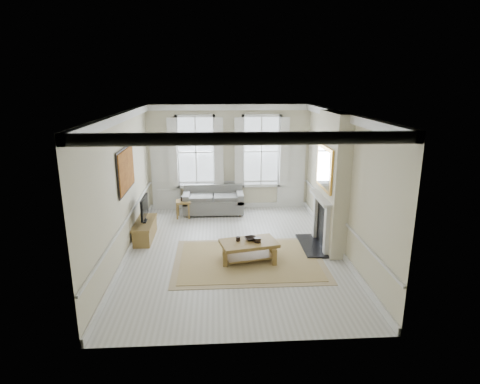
{
  "coord_description": "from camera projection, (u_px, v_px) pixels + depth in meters",
  "views": [
    {
      "loc": [
        -0.41,
        -9.19,
        4.09
      ],
      "look_at": [
        0.21,
        1.03,
        1.25
      ],
      "focal_mm": 30.0,
      "sensor_mm": 36.0,
      "label": 1
    }
  ],
  "objects": [
    {
      "name": "painting",
      "position": [
        126.0,
        170.0,
        9.54
      ],
      "size": [
        0.05,
        1.66,
        1.06
      ],
      "primitive_type": "cube",
      "color": "#B3671E",
      "rests_on": "left_wall"
    },
    {
      "name": "right_wall",
      "position": [
        342.0,
        184.0,
        9.65
      ],
      "size": [
        0.0,
        7.2,
        7.2
      ],
      "primitive_type": "plane",
      "rotation": [
        1.57,
        0.0,
        -1.57
      ],
      "color": "beige",
      "rests_on": "floor"
    },
    {
      "name": "side_table",
      "position": [
        183.0,
        204.0,
        12.36
      ],
      "size": [
        0.48,
        0.48,
        0.53
      ],
      "rotation": [
        0.0,
        0.0,
        0.09
      ],
      "color": "brown",
      "rests_on": "floor"
    },
    {
      "name": "ceiling",
      "position": [
        234.0,
        113.0,
        9.04
      ],
      "size": [
        7.2,
        7.2,
        0.0
      ],
      "primitive_type": "plane",
      "rotation": [
        3.14,
        0.0,
        0.0
      ],
      "color": "white",
      "rests_on": "back_wall"
    },
    {
      "name": "back_wall",
      "position": [
        229.0,
        158.0,
        12.96
      ],
      "size": [
        5.2,
        0.0,
        5.2
      ],
      "primitive_type": "plane",
      "rotation": [
        1.57,
        0.0,
        0.0
      ],
      "color": "beige",
      "rests_on": "floor"
    },
    {
      "name": "fireplace",
      "position": [
        321.0,
        219.0,
        10.08
      ],
      "size": [
        0.21,
        1.45,
        1.33
      ],
      "color": "silver",
      "rests_on": "floor"
    },
    {
      "name": "sofa",
      "position": [
        213.0,
        202.0,
        12.81
      ],
      "size": [
        1.89,
        0.92,
        0.87
      ],
      "color": "#5D5D5B",
      "rests_on": "floor"
    },
    {
      "name": "hearth",
      "position": [
        312.0,
        246.0,
        10.25
      ],
      "size": [
        0.55,
        1.5,
        0.05
      ],
      "primitive_type": "cube",
      "color": "black",
      "rests_on": "floor"
    },
    {
      "name": "window_left",
      "position": [
        196.0,
        152.0,
        12.8
      ],
      "size": [
        1.26,
        0.2,
        2.2
      ],
      "primitive_type": null,
      "color": "#B2BCC6",
      "rests_on": "back_wall"
    },
    {
      "name": "door_left",
      "position": [
        166.0,
        175.0,
        12.95
      ],
      "size": [
        0.9,
        0.08,
        2.3
      ],
      "primitive_type": "cube",
      "color": "silver",
      "rests_on": "floor"
    },
    {
      "name": "ceramic_pot_b",
      "position": [
        258.0,
        240.0,
        9.26
      ],
      "size": [
        0.15,
        0.15,
        0.11
      ],
      "primitive_type": "cylinder",
      "color": "black",
      "rests_on": "coffee_table"
    },
    {
      "name": "ceramic_pot_a",
      "position": [
        238.0,
        239.0,
        9.34
      ],
      "size": [
        0.1,
        0.1,
        0.1
      ],
      "primitive_type": "cylinder",
      "color": "black",
      "rests_on": "coffee_table"
    },
    {
      "name": "bowl",
      "position": [
        251.0,
        239.0,
        9.41
      ],
      "size": [
        0.34,
        0.34,
        0.07
      ],
      "primitive_type": "imported",
      "rotation": [
        0.0,
        0.0,
        0.25
      ],
      "color": "black",
      "rests_on": "coffee_table"
    },
    {
      "name": "mirror",
      "position": [
        324.0,
        168.0,
        9.73
      ],
      "size": [
        0.06,
        1.26,
        1.06
      ],
      "primitive_type": "cube",
      "color": "gold",
      "rests_on": "chimney_breast"
    },
    {
      "name": "rug",
      "position": [
        249.0,
        260.0,
        9.44
      ],
      "size": [
        3.5,
        2.6,
        0.02
      ],
      "primitive_type": "cube",
      "color": "tan",
      "rests_on": "floor"
    },
    {
      "name": "floor",
      "position": [
        234.0,
        252.0,
        9.95
      ],
      "size": [
        7.2,
        7.2,
        0.0
      ],
      "primitive_type": "plane",
      "color": "#B7B5AD",
      "rests_on": "ground"
    },
    {
      "name": "tv_stand",
      "position": [
        145.0,
        230.0,
        10.71
      ],
      "size": [
        0.44,
        1.36,
        0.48
      ],
      "primitive_type": "cube",
      "color": "brown",
      "rests_on": "floor"
    },
    {
      "name": "door_right",
      "position": [
        291.0,
        174.0,
        13.19
      ],
      "size": [
        0.9,
        0.08,
        2.3
      ],
      "primitive_type": "cube",
      "color": "silver",
      "rests_on": "floor"
    },
    {
      "name": "chimney_breast",
      "position": [
        332.0,
        182.0,
        9.83
      ],
      "size": [
        0.35,
        1.7,
        3.38
      ],
      "primitive_type": "cube",
      "color": "beige",
      "rests_on": "floor"
    },
    {
      "name": "tv",
      "position": [
        144.0,
        207.0,
        10.54
      ],
      "size": [
        0.08,
        0.9,
        0.68
      ],
      "color": "black",
      "rests_on": "tv_stand"
    },
    {
      "name": "coffee_table",
      "position": [
        249.0,
        245.0,
        9.34
      ],
      "size": [
        1.42,
        1.01,
        0.48
      ],
      "rotation": [
        0.0,
        0.0,
        0.22
      ],
      "color": "brown",
      "rests_on": "rug"
    },
    {
      "name": "left_wall",
      "position": [
        123.0,
        187.0,
        9.35
      ],
      "size": [
        0.0,
        7.2,
        7.2
      ],
      "primitive_type": "plane",
      "rotation": [
        1.57,
        0.0,
        1.57
      ],
      "color": "beige",
      "rests_on": "floor"
    },
    {
      "name": "window_right",
      "position": [
        261.0,
        151.0,
        12.92
      ],
      "size": [
        1.26,
        0.2,
        2.2
      ],
      "primitive_type": null,
      "color": "#B2BCC6",
      "rests_on": "back_wall"
    }
  ]
}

